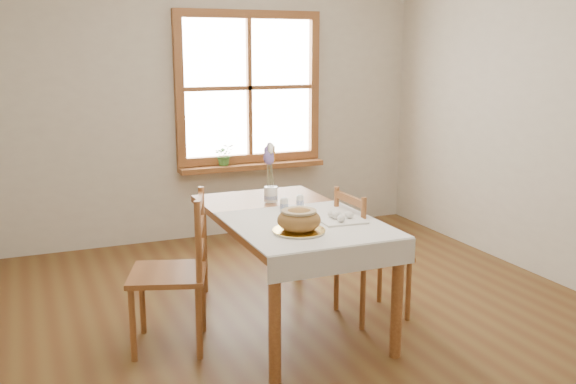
% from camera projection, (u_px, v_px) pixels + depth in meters
% --- Properties ---
extents(ground, '(5.00, 5.00, 0.00)m').
position_uv_depth(ground, '(306.00, 338.00, 4.12)').
color(ground, brown).
rests_on(ground, ground).
extents(room_walls, '(4.60, 5.10, 2.65)m').
position_uv_depth(room_walls, '(308.00, 68.00, 3.75)').
color(room_walls, beige).
rests_on(room_walls, ground).
extents(window, '(1.46, 0.08, 1.46)m').
position_uv_depth(window, '(249.00, 88.00, 6.22)').
color(window, '#995F2F').
rests_on(window, ground).
extents(window_sill, '(1.46, 0.20, 0.05)m').
position_uv_depth(window_sill, '(252.00, 166.00, 6.32)').
color(window_sill, '#995F2F').
rests_on(window_sill, ground).
extents(dining_table, '(0.90, 1.60, 0.75)m').
position_uv_depth(dining_table, '(288.00, 227.00, 4.25)').
color(dining_table, '#995F2F').
rests_on(dining_table, ground).
extents(table_linen, '(0.91, 0.99, 0.01)m').
position_uv_depth(table_linen, '(307.00, 225.00, 3.96)').
color(table_linen, silver).
rests_on(table_linen, dining_table).
extents(chair_left, '(0.59, 0.58, 0.97)m').
position_uv_depth(chair_left, '(168.00, 272.00, 3.92)').
color(chair_left, '#995F2F').
rests_on(chair_left, ground).
extents(chair_right, '(0.45, 0.43, 0.90)m').
position_uv_depth(chair_right, '(373.00, 253.00, 4.39)').
color(chair_right, '#995F2F').
rests_on(chair_right, ground).
extents(bread_plate, '(0.30, 0.30, 0.02)m').
position_uv_depth(bread_plate, '(299.00, 231.00, 3.77)').
color(bread_plate, white).
rests_on(bread_plate, table_linen).
extents(bread_loaf, '(0.26, 0.26, 0.14)m').
position_uv_depth(bread_loaf, '(299.00, 218.00, 3.76)').
color(bread_loaf, olive).
rests_on(bread_loaf, bread_plate).
extents(egg_napkin, '(0.29, 0.25, 0.01)m').
position_uv_depth(egg_napkin, '(342.00, 220.00, 4.02)').
color(egg_napkin, silver).
rests_on(egg_napkin, table_linen).
extents(eggs, '(0.22, 0.20, 0.05)m').
position_uv_depth(eggs, '(342.00, 216.00, 4.01)').
color(eggs, white).
rests_on(eggs, egg_napkin).
extents(salt_shaker, '(0.07, 0.07, 0.11)m').
position_uv_depth(salt_shaker, '(284.00, 205.00, 4.22)').
color(salt_shaker, white).
rests_on(salt_shaker, table_linen).
extents(pepper_shaker, '(0.07, 0.07, 0.10)m').
position_uv_depth(pepper_shaker, '(300.00, 201.00, 4.34)').
color(pepper_shaker, white).
rests_on(pepper_shaker, table_linen).
extents(flower_vase, '(0.13, 0.13, 0.11)m').
position_uv_depth(flower_vase, '(271.00, 195.00, 4.54)').
color(flower_vase, white).
rests_on(flower_vase, dining_table).
extents(lavender_bouquet, '(0.17, 0.17, 0.32)m').
position_uv_depth(lavender_bouquet, '(271.00, 166.00, 4.49)').
color(lavender_bouquet, '#6C579A').
rests_on(lavender_bouquet, flower_vase).
extents(potted_plant, '(0.21, 0.23, 0.16)m').
position_uv_depth(potted_plant, '(224.00, 157.00, 6.19)').
color(potted_plant, '#39722D').
rests_on(potted_plant, window_sill).
extents(amber_bottle, '(0.08, 0.08, 0.18)m').
position_uv_depth(amber_bottle, '(272.00, 153.00, 6.38)').
color(amber_bottle, '#9B651C').
rests_on(amber_bottle, window_sill).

